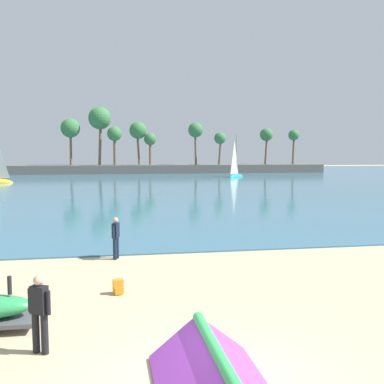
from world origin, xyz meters
name	(u,v)px	position (x,y,z in m)	size (l,w,h in m)	color
ground_plane	(204,384)	(0.00, 0.00, 0.00)	(260.00, 260.00, 0.00)	tan
sea	(133,178)	(0.00, 64.22, 0.03)	(220.00, 109.09, 0.06)	#386B84
palm_headland	(98,151)	(-6.65, 78.83, 4.68)	(81.78, 6.33, 13.60)	#605B54
folded_kite	(216,365)	(0.12, -0.45, 0.59)	(2.10, 3.10, 0.91)	purple
person_rigging_by_gear	(40,312)	(-3.14, 1.69, 0.89)	(0.49, 0.34, 1.67)	black
person_at_waterline	(116,237)	(-1.75, 9.25, 0.89)	(0.31, 0.52, 1.67)	#141E33
backpack_near_kite	(118,287)	(-1.60, 5.11, 0.21)	(0.33, 0.31, 0.44)	orange
sailboat_near_shore	(236,173)	(17.81, 62.92, 0.77)	(4.59, 5.27, 7.84)	teal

